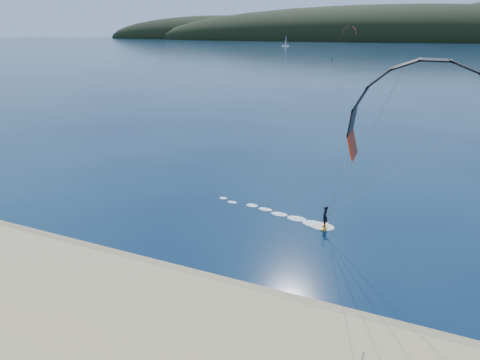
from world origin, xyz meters
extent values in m
plane|color=#071836|center=(0.00, 0.00, 0.00)|extent=(1800.00, 1800.00, 0.00)
cube|color=#8F7C53|center=(0.00, 4.50, 0.05)|extent=(220.00, 2.50, 0.10)
ellipsoid|color=black|center=(-50.00, 720.00, 0.00)|extent=(840.00, 280.00, 110.00)
ellipsoid|color=black|center=(-380.00, 780.00, 0.00)|extent=(520.00, 220.00, 90.00)
cube|color=gold|center=(8.39, 15.12, 0.05)|extent=(0.53, 1.43, 0.08)
imported|color=black|center=(8.39, 15.12, 0.95)|extent=(0.45, 0.65, 1.73)
cylinder|color=gray|center=(11.44, 12.45, 5.30)|extent=(0.02, 0.02, 10.88)
cube|color=gold|center=(-28.45, 206.43, 0.04)|extent=(1.06, 1.20, 0.07)
imported|color=black|center=(-28.45, 206.43, 0.82)|extent=(0.90, 0.92, 1.50)
cylinder|color=gray|center=(-24.04, 203.57, 7.35)|extent=(0.02, 0.02, 15.91)
cube|color=white|center=(-115.02, 404.16, 0.44)|extent=(7.18, 3.08, 1.22)
cylinder|color=white|center=(-115.02, 404.16, 5.22)|extent=(0.17, 0.17, 9.57)
cube|color=white|center=(-114.97, 405.38, 5.22)|extent=(0.32, 2.25, 6.96)
cube|color=white|center=(-114.97, 402.77, 3.48)|extent=(0.26, 1.73, 4.35)
camera|label=1|loc=(13.45, -13.48, 14.54)|focal=29.90mm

